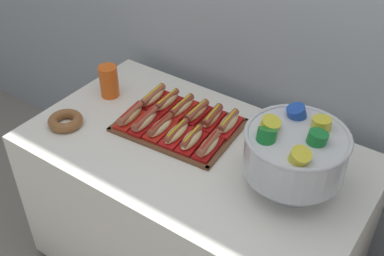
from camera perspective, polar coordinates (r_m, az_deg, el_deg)
buffet_table at (r=2.14m, az=0.32°, el=-9.74°), size 1.37×0.78×0.75m
serving_tray at (r=2.00m, az=-1.56°, el=0.27°), size 0.50×0.39×0.01m
hot_dog_0 at (r=2.02m, az=-7.35°, el=1.44°), size 0.09×0.17×0.06m
hot_dog_1 at (r=1.98m, az=-5.61°, el=0.80°), size 0.08×0.17×0.06m
hot_dog_2 at (r=1.94m, az=-3.80°, el=0.06°), size 0.08×0.16×0.06m
hot_dog_3 at (r=1.91m, az=-1.93°, el=-0.69°), size 0.08×0.17×0.06m
hot_dog_4 at (r=1.88m, az=0.00°, el=-1.34°), size 0.08×0.16×0.06m
hot_dog_5 at (r=1.85m, az=2.00°, el=-2.11°), size 0.08×0.17×0.06m
hot_dog_6 at (r=2.12m, az=-4.69°, el=3.65°), size 0.08×0.18×0.06m
hot_dog_7 at (r=2.09m, az=-3.00°, el=3.10°), size 0.06×0.17×0.06m
hot_dog_8 at (r=2.06m, az=-1.24°, el=2.45°), size 0.07×0.18×0.06m
hot_dog_9 at (r=2.02m, az=0.56°, el=1.82°), size 0.06×0.17×0.06m
hot_dog_10 at (r=1.99m, az=2.43°, el=1.21°), size 0.08×0.17×0.06m
hot_dog_11 at (r=1.97m, az=4.34°, el=0.55°), size 0.08×0.17×0.06m
punch_bowl at (r=1.66m, az=12.13°, el=-2.73°), size 0.36×0.36×0.28m
cup_stack at (r=2.19m, az=-9.86°, el=5.49°), size 0.08×0.08×0.15m
donut at (r=2.07m, az=-14.82°, el=0.84°), size 0.15×0.15×0.04m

